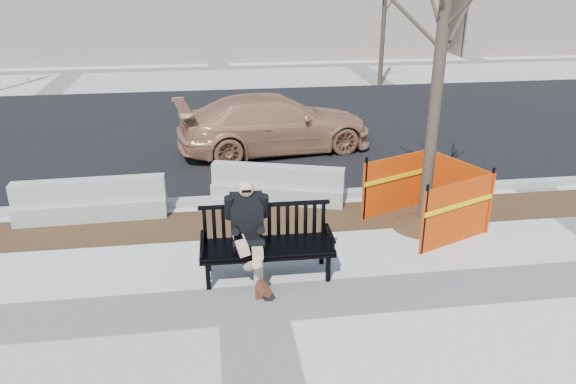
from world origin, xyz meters
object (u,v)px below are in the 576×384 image
Objects in this scene: seated_man at (249,275)px; jersey_barrier_right at (278,201)px; tree_fence at (422,226)px; sedan at (275,150)px; jersey_barrier_left at (93,218)px; bench at (267,275)px.

seated_man reaches higher than jersey_barrier_right.
seated_man is 2.84m from jersey_barrier_right.
tree_fence is at bearing -13.64° from jersey_barrier_right.
tree_fence is 1.25× the size of sedan.
sedan reaches higher than jersey_barrier_left.
jersey_barrier_right is at bearing 3.70° from jersey_barrier_left.
jersey_barrier_right is (-2.44, 1.47, 0.00)m from tree_fence.
bench is at bearing -41.17° from jersey_barrier_left.
sedan is (-2.11, 4.65, 0.00)m from tree_fence.
sedan is 1.79× the size of jersey_barrier_left.
jersey_barrier_right is (0.50, 2.79, 0.00)m from bench.
jersey_barrier_right is at bearing 80.59° from bench.
jersey_barrier_right is at bearing 164.58° from sedan.
sedan is at bearing 114.44° from tree_fence.
bench is 0.28m from seated_man.
tree_fence is (3.22, 1.26, 0.00)m from seated_man.
jersey_barrier_left is 3.50m from jersey_barrier_right.
bench is 3.87m from jersey_barrier_left.
bench reaches higher than jersey_barrier_right.
seated_man is (-0.27, 0.06, 0.00)m from bench.
bench is at bearing -82.77° from jersey_barrier_right.
bench reaches higher than jersey_barrier_left.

